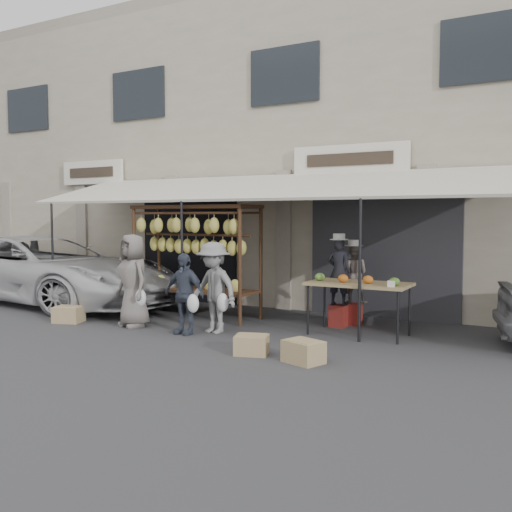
{
  "coord_description": "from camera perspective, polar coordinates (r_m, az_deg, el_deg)",
  "views": [
    {
      "loc": [
        5.44,
        -7.57,
        2.02
      ],
      "look_at": [
        0.46,
        1.4,
        1.3
      ],
      "focal_mm": 40.0,
      "sensor_mm": 36.0,
      "label": 1
    }
  ],
  "objects": [
    {
      "name": "shophouse",
      "position": [
        15.17,
        7.96,
        10.13
      ],
      "size": [
        24.0,
        6.15,
        7.3
      ],
      "color": "#B3A490",
      "rests_on": "ground_plane"
    },
    {
      "name": "customer_mid",
      "position": [
        9.84,
        -7.21,
        -3.75
      ],
      "size": [
        0.83,
        0.38,
        1.39
      ],
      "primitive_type": "imported",
      "rotation": [
        0.0,
        0.0,
        -0.05
      ],
      "color": "#3A404F",
      "rests_on": "ground_plane"
    },
    {
      "name": "awning",
      "position": [
        11.26,
        0.14,
        6.83
      ],
      "size": [
        10.0,
        2.35,
        2.92
      ],
      "color": "beige",
      "rests_on": "ground_plane"
    },
    {
      "name": "produce_table",
      "position": [
        9.77,
        10.19,
        -2.85
      ],
      "size": [
        1.7,
        0.9,
        1.04
      ],
      "color": "#A0875D",
      "rests_on": "ground_plane"
    },
    {
      "name": "crate_near_a",
      "position": [
        8.41,
        -0.45,
        -8.89
      ],
      "size": [
        0.56,
        0.49,
        0.28
      ],
      "primitive_type": "cube",
      "rotation": [
        0.0,
        0.0,
        0.32
      ],
      "color": "tan",
      "rests_on": "ground_plane"
    },
    {
      "name": "banana_rack",
      "position": [
        11.33,
        -6.2,
        1.73
      ],
      "size": [
        2.6,
        0.9,
        2.24
      ],
      "color": "black",
      "rests_on": "ground_plane"
    },
    {
      "name": "customer_left",
      "position": [
        10.65,
        -12.21,
        -2.4
      ],
      "size": [
        0.96,
        0.79,
        1.69
      ],
      "primitive_type": "imported",
      "rotation": [
        0.0,
        0.0,
        -0.34
      ],
      "color": "#69625D",
      "rests_on": "ground_plane"
    },
    {
      "name": "stool_left",
      "position": [
        10.58,
        8.23,
        -5.93
      ],
      "size": [
        0.31,
        0.31,
        0.4
      ],
      "primitive_type": "cube",
      "rotation": [
        0.0,
        0.0,
        -0.08
      ],
      "color": "maroon",
      "rests_on": "ground_plane"
    },
    {
      "name": "vendor_right",
      "position": [
        10.7,
        9.74,
        -1.76
      ],
      "size": [
        0.6,
        0.5,
        1.11
      ],
      "primitive_type": "imported",
      "rotation": [
        0.0,
        0.0,
        3.31
      ],
      "color": "#6C605A",
      "rests_on": "stool_right"
    },
    {
      "name": "ground_plane",
      "position": [
        9.54,
        -6.6,
        -8.24
      ],
      "size": [
        90.0,
        90.0,
        0.0
      ],
      "primitive_type": "plane",
      "color": "#2D2D30"
    },
    {
      "name": "van",
      "position": [
        14.55,
        -20.93,
        0.33
      ],
      "size": [
        5.78,
        3.14,
        2.31
      ],
      "primitive_type": "imported",
      "rotation": [
        0.0,
        0.0,
        1.46
      ],
      "color": "silver",
      "rests_on": "ground_plane"
    },
    {
      "name": "crate_far",
      "position": [
        11.46,
        -18.24,
        -5.57
      ],
      "size": [
        0.6,
        0.53,
        0.31
      ],
      "primitive_type": "cube",
      "rotation": [
        0.0,
        0.0,
        0.32
      ],
      "color": "tan",
      "rests_on": "ground_plane"
    },
    {
      "name": "customer_right",
      "position": [
        9.87,
        -4.27,
        -3.17
      ],
      "size": [
        1.11,
        0.77,
        1.57
      ],
      "primitive_type": "imported",
      "rotation": [
        0.0,
        0.0,
        -0.2
      ],
      "color": "gray",
      "rests_on": "ground_plane"
    },
    {
      "name": "crate_near_b",
      "position": [
        7.98,
        4.77,
        -9.52
      ],
      "size": [
        0.61,
        0.54,
        0.31
      ],
      "primitive_type": "cube",
      "rotation": [
        0.0,
        0.0,
        -0.34
      ],
      "color": "tan",
      "rests_on": "ground_plane"
    },
    {
      "name": "vendor_left",
      "position": [
        10.47,
        8.27,
        -1.53
      ],
      "size": [
        0.45,
        0.29,
        1.23
      ],
      "primitive_type": "imported",
      "rotation": [
        0.0,
        0.0,
        3.14
      ],
      "color": "black",
      "rests_on": "stool_left"
    },
    {
      "name": "stool_right",
      "position": [
        10.8,
        9.69,
        -5.75
      ],
      "size": [
        0.3,
        0.3,
        0.4
      ],
      "primitive_type": "cube",
      "rotation": [
        0.0,
        0.0,
        0.05
      ],
      "color": "maroon",
      "rests_on": "ground_plane"
    }
  ]
}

